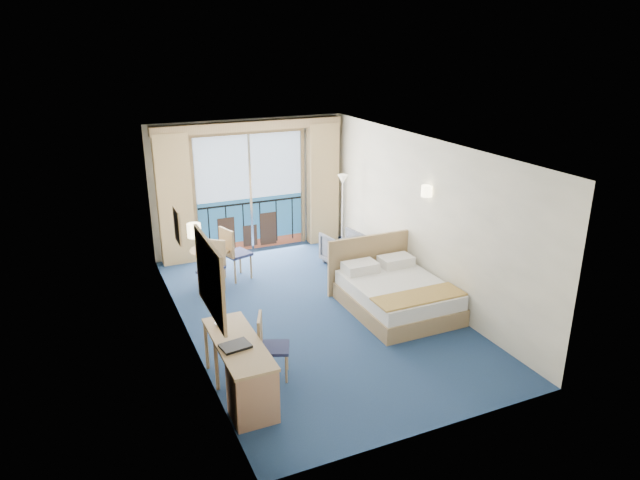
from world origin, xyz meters
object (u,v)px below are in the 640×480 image
at_px(desk, 249,383).
at_px(table_chair_a, 233,250).
at_px(armchair, 343,248).
at_px(desk_chair, 268,343).
at_px(floor_lamp, 343,194).
at_px(table_chair_b, 213,264).
at_px(bed, 395,293).
at_px(nightstand, 383,262).
at_px(round_table, 211,257).

distance_m(desk, table_chair_a, 4.00).
height_order(armchair, desk, desk).
bearing_deg(desk_chair, floor_lamp, -15.08).
distance_m(armchair, desk, 4.86).
height_order(floor_lamp, table_chair_b, floor_lamp).
distance_m(bed, table_chair_a, 3.07).
bearing_deg(desk, nightstand, 40.05).
height_order(bed, desk, bed).
xyz_separation_m(bed, table_chair_b, (-2.52, 1.89, 0.24)).
bearing_deg(bed, nightstand, 68.32).
distance_m(desk_chair, table_chair_a, 3.31).
bearing_deg(table_chair_a, nightstand, -128.12).
xyz_separation_m(table_chair_a, table_chair_b, (-0.46, -0.36, -0.05)).
distance_m(round_table, table_chair_a, 0.41).
xyz_separation_m(armchair, desk, (-3.07, -3.77, 0.08)).
xyz_separation_m(nightstand, round_table, (-2.98, 0.99, 0.21)).
distance_m(round_table, table_chair_b, 0.40).
height_order(nightstand, floor_lamp, floor_lamp).
bearing_deg(table_chair_a, table_chair_b, 110.32).
relative_size(desk, desk_chair, 1.76).
relative_size(nightstand, desk, 0.36).
relative_size(nightstand, floor_lamp, 0.34).
distance_m(bed, floor_lamp, 2.92).
bearing_deg(desk, round_table, 82.56).
bearing_deg(desk_chair, round_table, 21.61).
bearing_deg(table_chair_a, desk_chair, 154.21).
relative_size(round_table, table_chair_b, 0.77).
bearing_deg(bed, round_table, 137.08).
xyz_separation_m(desk_chair, round_table, (0.06, 3.31, -0.01)).
xyz_separation_m(floor_lamp, desk_chair, (-2.90, -3.75, -0.74)).
bearing_deg(table_chair_b, table_chair_a, 76.64).
xyz_separation_m(desk_chair, table_chair_b, (0.01, 2.92, 0.02)).
bearing_deg(nightstand, desk_chair, -142.69).
relative_size(desk_chair, table_chair_b, 0.96).
bearing_deg(armchair, desk_chair, 41.48).
bearing_deg(armchair, desk, 42.05).
distance_m(bed, round_table, 3.37).
bearing_deg(armchair, table_chair_b, -3.66).
height_order(nightstand, round_table, round_table).
height_order(table_chair_a, table_chair_b, table_chair_a).
xyz_separation_m(bed, desk_chair, (-2.52, -1.02, 0.22)).
relative_size(floor_lamp, table_chair_b, 1.77).
bearing_deg(bed, desk_chair, -157.98).
bearing_deg(desk, table_chair_a, 76.74).
bearing_deg(armchair, round_table, -12.40).
relative_size(desk, table_chair_a, 1.54).
xyz_separation_m(desk, desk_chair, (0.45, 0.62, 0.09)).
bearing_deg(bed, desk, -151.15).
bearing_deg(round_table, table_chair_a, -5.15).
relative_size(desk_chair, round_table, 1.24).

